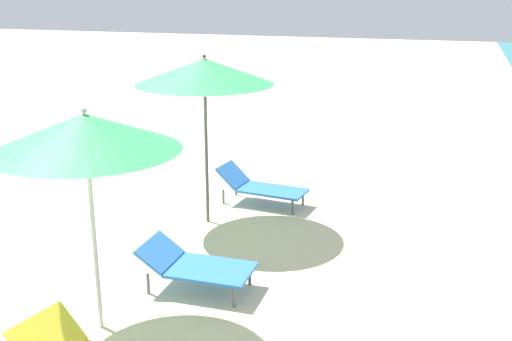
% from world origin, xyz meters
% --- Properties ---
extents(umbrella_second, '(1.93, 1.93, 2.45)m').
position_xyz_m(umbrella_second, '(-0.21, 3.45, 2.20)').
color(umbrella_second, silver).
rests_on(umbrella_second, ground).
extents(lounger_second_shoreside, '(1.37, 0.70, 0.57)m').
position_xyz_m(lounger_second_shoreside, '(0.44, 4.59, 0.32)').
color(lounger_second_shoreside, blue).
rests_on(lounger_second_shoreside, ground).
extents(umbrella_farthest, '(2.07, 2.07, 2.62)m').
position_xyz_m(umbrella_farthest, '(-0.25, 6.74, 2.37)').
color(umbrella_farthest, '#4C4C51').
rests_on(umbrella_farthest, ground).
extents(lounger_farthest_shoreside, '(1.55, 0.77, 0.63)m').
position_xyz_m(lounger_farthest_shoreside, '(0.31, 7.76, 0.32)').
color(lounger_farthest_shoreside, blue).
rests_on(lounger_farthest_shoreside, ground).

